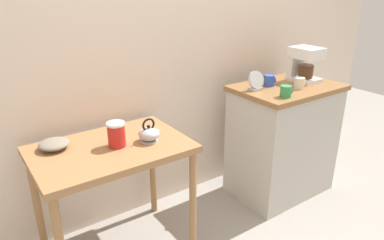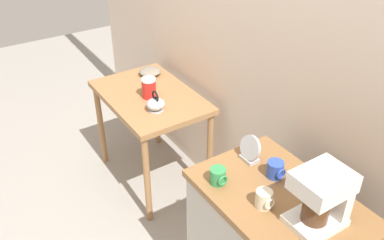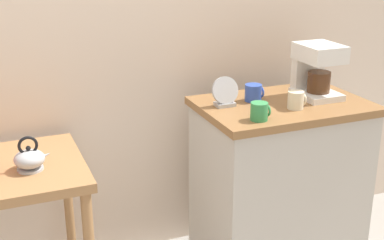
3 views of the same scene
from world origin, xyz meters
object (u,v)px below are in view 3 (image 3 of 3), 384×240
(mug_tall_green, at_px, (260,111))
(table_clock, at_px, (225,93))
(coffee_maker, at_px, (316,68))
(teakettle, at_px, (30,159))
(mug_blue, at_px, (254,93))
(mug_small_cream, at_px, (296,100))

(mug_tall_green, relative_size, table_clock, 0.59)
(coffee_maker, height_order, table_clock, coffee_maker)
(teakettle, height_order, coffee_maker, coffee_maker)
(coffee_maker, xyz_separation_m, mug_tall_green, (-0.42, -0.21, -0.10))
(coffee_maker, bearing_deg, mug_blue, 172.06)
(mug_small_cream, bearing_deg, mug_tall_green, -161.72)
(mug_small_cream, bearing_deg, coffee_maker, 35.21)
(mug_tall_green, relative_size, mug_blue, 0.95)
(teakettle, bearing_deg, coffee_maker, 1.07)
(teakettle, xyz_separation_m, coffee_maker, (1.35, 0.03, 0.24))
(mug_small_cream, height_order, table_clock, table_clock)
(teakettle, relative_size, table_clock, 1.09)
(mug_tall_green, xyz_separation_m, mug_small_cream, (0.23, 0.08, 0.00))
(mug_tall_green, bearing_deg, table_clock, 102.93)
(mug_blue, bearing_deg, teakettle, -176.25)
(teakettle, xyz_separation_m, table_clock, (0.88, 0.05, 0.16))
(teakettle, xyz_separation_m, mug_small_cream, (1.17, -0.11, 0.14))
(coffee_maker, xyz_separation_m, table_clock, (-0.47, 0.02, -0.08))
(coffee_maker, distance_m, mug_tall_green, 0.48)
(table_clock, bearing_deg, mug_blue, 7.64)
(mug_tall_green, xyz_separation_m, mug_blue, (0.11, 0.25, 0.00))
(teakettle, xyz_separation_m, mug_blue, (1.04, 0.07, 0.14))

